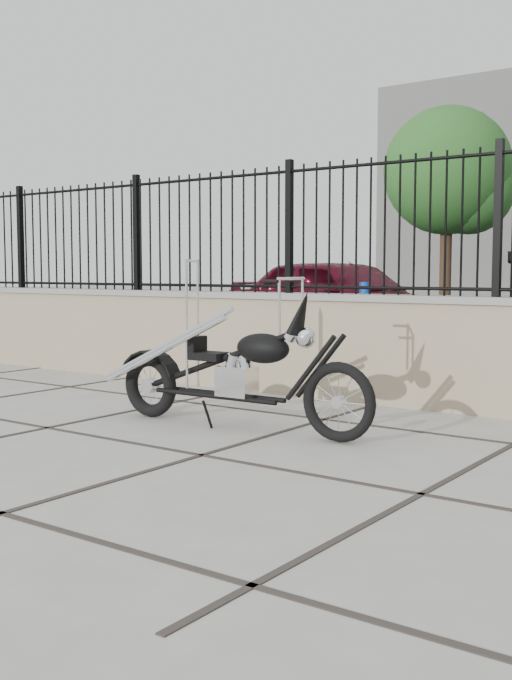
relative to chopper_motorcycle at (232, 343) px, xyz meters
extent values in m
plane|color=#99968E|center=(0.38, -0.81, -0.64)|extent=(90.00, 90.00, 0.00)
cube|color=gray|center=(0.38, 1.69, -0.16)|extent=(14.00, 0.36, 0.96)
cube|color=black|center=(0.38, 1.69, 0.92)|extent=(14.00, 0.08, 1.20)
imported|color=#4A0A19|center=(-2.57, 6.06, 0.06)|extent=(4.37, 2.54, 1.40)
cylinder|color=#0C19B9|center=(-0.99, 3.89, -0.12)|extent=(0.15, 0.15, 1.03)
cylinder|color=#382619|center=(-4.67, 15.15, 0.90)|extent=(0.31, 0.31, 3.09)
sphere|color=#365B22|center=(-4.67, 15.15, 3.27)|extent=(3.29, 3.29, 3.29)
camera|label=1|loc=(3.58, -4.62, 0.53)|focal=42.00mm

